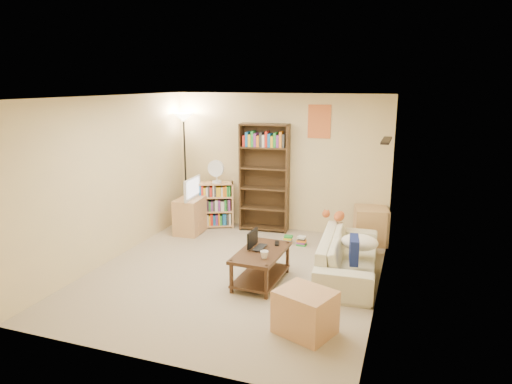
% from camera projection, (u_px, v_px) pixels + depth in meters
% --- Properties ---
extents(room, '(4.50, 4.54, 2.52)m').
position_uv_depth(room, '(233.00, 162.00, 6.20)').
color(room, tan).
rests_on(room, ground).
extents(sofa, '(2.05, 1.01, 0.57)m').
position_uv_depth(sofa, '(348.00, 256.00, 6.47)').
color(sofa, beige).
rests_on(sofa, ground).
extents(navy_pillow, '(0.17, 0.39, 0.34)m').
position_uv_depth(navy_pillow, '(354.00, 250.00, 5.99)').
color(navy_pillow, navy).
rests_on(navy_pillow, sofa).
extents(cream_blanket, '(0.53, 0.38, 0.23)m').
position_uv_depth(cream_blanket, '(359.00, 242.00, 6.43)').
color(cream_blanket, white).
rests_on(cream_blanket, sofa).
extents(tabby_cat, '(0.45, 0.18, 0.15)m').
position_uv_depth(tabby_cat, '(337.00, 216.00, 7.15)').
color(tabby_cat, '#C45929').
rests_on(tabby_cat, sofa).
extents(coffee_table, '(0.60, 1.04, 0.46)m').
position_uv_depth(coffee_table, '(261.00, 262.00, 6.23)').
color(coffee_table, '#422A19').
rests_on(coffee_table, ground).
extents(laptop, '(0.32, 0.23, 0.02)m').
position_uv_depth(laptop, '(263.00, 248.00, 6.26)').
color(laptop, black).
rests_on(laptop, coffee_table).
extents(laptop_screen, '(0.03, 0.34, 0.23)m').
position_uv_depth(laptop_screen, '(253.00, 238.00, 6.28)').
color(laptop_screen, white).
rests_on(laptop_screen, laptop).
extents(mug, '(0.16, 0.16, 0.10)m').
position_uv_depth(mug, '(264.00, 255.00, 5.92)').
color(mug, white).
rests_on(mug, coffee_table).
extents(tv_remote, '(0.10, 0.19, 0.02)m').
position_uv_depth(tv_remote, '(277.00, 243.00, 6.46)').
color(tv_remote, black).
rests_on(tv_remote, coffee_table).
extents(tv_stand, '(0.46, 0.62, 0.64)m').
position_uv_depth(tv_stand, '(190.00, 216.00, 8.29)').
color(tv_stand, tan).
rests_on(tv_stand, ground).
extents(television, '(0.67, 0.16, 0.38)m').
position_uv_depth(television, '(189.00, 188.00, 8.17)').
color(television, black).
rests_on(television, tv_stand).
extents(tall_bookshelf, '(0.91, 0.37, 1.97)m').
position_uv_depth(tall_bookshelf, '(264.00, 175.00, 8.29)').
color(tall_bookshelf, '#3F2B18').
rests_on(tall_bookshelf, ground).
extents(short_bookshelf, '(0.72, 0.51, 0.86)m').
position_uv_depth(short_bookshelf, '(215.00, 205.00, 8.61)').
color(short_bookshelf, tan).
rests_on(short_bookshelf, ground).
extents(desk_fan, '(0.31, 0.17, 0.43)m').
position_uv_depth(desk_fan, '(216.00, 171.00, 8.40)').
color(desk_fan, white).
rests_on(desk_fan, short_bookshelf).
extents(floor_lamp, '(0.36, 0.36, 2.13)m').
position_uv_depth(floor_lamp, '(184.00, 136.00, 8.59)').
color(floor_lamp, black).
rests_on(floor_lamp, ground).
extents(side_table, '(0.64, 0.64, 0.62)m').
position_uv_depth(side_table, '(371.00, 225.00, 7.77)').
color(side_table, tan).
rests_on(side_table, ground).
extents(end_cabinet, '(0.73, 0.67, 0.49)m').
position_uv_depth(end_cabinet, '(305.00, 312.00, 4.98)').
color(end_cabinet, tan).
rests_on(end_cabinet, ground).
extents(book_stacks, '(0.40, 0.15, 0.16)m').
position_uv_depth(book_stacks, '(295.00, 240.00, 7.74)').
color(book_stacks, red).
rests_on(book_stacks, ground).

